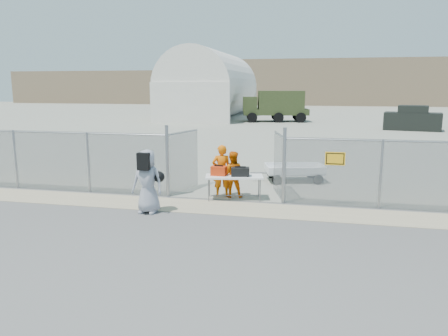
% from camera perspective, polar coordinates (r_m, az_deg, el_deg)
% --- Properties ---
extents(ground, '(160.00, 160.00, 0.00)m').
position_cam_1_polar(ground, '(13.00, -1.91, -6.37)').
color(ground, '#3F3F3F').
extents(tarmac_inside, '(160.00, 80.00, 0.01)m').
position_cam_1_polar(tarmac_inside, '(54.26, 9.21, 6.52)').
color(tarmac_inside, gray).
rests_on(tarmac_inside, ground).
extents(dirt_strip, '(44.00, 1.60, 0.01)m').
position_cam_1_polar(dirt_strip, '(13.93, -0.89, -5.17)').
color(dirt_strip, tan).
rests_on(dirt_strip, ground).
extents(distant_hills, '(140.00, 6.00, 9.00)m').
position_cam_1_polar(distant_hills, '(90.06, 13.91, 10.81)').
color(distant_hills, '#7F684F').
rests_on(distant_hills, ground).
extents(chain_link_fence, '(40.00, 0.20, 2.20)m').
position_cam_1_polar(chain_link_fence, '(14.63, -0.00, 0.00)').
color(chain_link_fence, gray).
rests_on(chain_link_fence, ground).
extents(quonset_hangar, '(9.00, 18.00, 8.00)m').
position_cam_1_polar(quonset_hangar, '(53.66, -1.71, 10.87)').
color(quonset_hangar, silver).
rests_on(quonset_hangar, ground).
extents(folding_table, '(2.05, 1.19, 0.82)m').
position_cam_1_polar(folding_table, '(14.84, 1.34, -2.57)').
color(folding_table, white).
rests_on(folding_table, ground).
extents(orange_bag, '(0.52, 0.36, 0.31)m').
position_cam_1_polar(orange_bag, '(14.79, -0.68, -0.36)').
color(orange_bag, red).
rests_on(orange_bag, folding_table).
extents(black_duffel, '(0.67, 0.46, 0.29)m').
position_cam_1_polar(black_duffel, '(14.68, 2.13, -0.49)').
color(black_duffel, black).
rests_on(black_duffel, folding_table).
extents(security_worker_left, '(0.75, 0.59, 1.82)m').
position_cam_1_polar(security_worker_left, '(15.13, -0.32, -0.37)').
color(security_worker_left, '#E66304').
rests_on(security_worker_left, ground).
extents(security_worker_right, '(0.86, 0.71, 1.61)m').
position_cam_1_polar(security_worker_right, '(15.08, 1.09, -0.83)').
color(security_worker_right, '#E66304').
rests_on(security_worker_right, ground).
extents(visitor, '(0.97, 0.65, 1.95)m').
position_cam_1_polar(visitor, '(13.37, -9.97, -1.74)').
color(visitor, '#9294A0').
rests_on(visitor, ground).
extents(utility_trailer, '(3.27, 2.25, 0.72)m').
position_cam_1_polar(utility_trailer, '(17.86, 9.18, -0.59)').
color(utility_trailer, white).
rests_on(utility_trailer, ground).
extents(military_truck, '(7.28, 3.84, 3.30)m').
position_cam_1_polar(military_truck, '(47.63, 6.76, 8.00)').
color(military_truck, '#333E1E').
rests_on(military_truck, ground).
extents(parked_vehicle_near, '(4.96, 2.99, 2.09)m').
position_cam_1_polar(parked_vehicle_near, '(41.40, 23.41, 5.98)').
color(parked_vehicle_near, black).
rests_on(parked_vehicle_near, ground).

